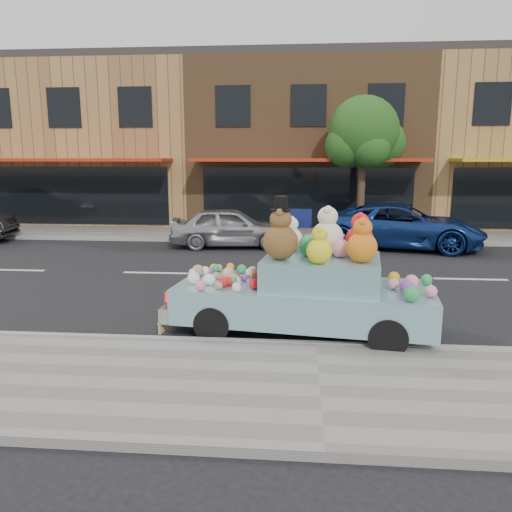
# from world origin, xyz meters

# --- Properties ---
(ground) EXTENTS (120.00, 120.00, 0.00)m
(ground) POSITION_xyz_m (0.00, 0.00, 0.00)
(ground) COLOR black
(ground) RESTS_ON ground
(near_sidewalk) EXTENTS (60.00, 3.00, 0.12)m
(near_sidewalk) POSITION_xyz_m (0.00, -6.50, 0.06)
(near_sidewalk) COLOR gray
(near_sidewalk) RESTS_ON ground
(far_sidewalk) EXTENTS (60.00, 3.00, 0.12)m
(far_sidewalk) POSITION_xyz_m (0.00, 6.50, 0.06)
(far_sidewalk) COLOR gray
(far_sidewalk) RESTS_ON ground
(near_kerb) EXTENTS (60.00, 0.12, 0.13)m
(near_kerb) POSITION_xyz_m (0.00, -5.00, 0.07)
(near_kerb) COLOR gray
(near_kerb) RESTS_ON ground
(far_kerb) EXTENTS (60.00, 0.12, 0.13)m
(far_kerb) POSITION_xyz_m (0.00, 5.00, 0.07)
(far_kerb) COLOR gray
(far_kerb) RESTS_ON ground
(storefront_left) EXTENTS (10.00, 9.80, 7.30)m
(storefront_left) POSITION_xyz_m (-10.00, 11.97, 3.64)
(storefront_left) COLOR #A57A45
(storefront_left) RESTS_ON ground
(storefront_mid) EXTENTS (10.00, 9.80, 7.30)m
(storefront_mid) POSITION_xyz_m (0.00, 11.97, 3.64)
(storefront_mid) COLOR brown
(storefront_mid) RESTS_ON ground
(street_tree) EXTENTS (3.00, 2.70, 5.22)m
(street_tree) POSITION_xyz_m (2.03, 6.55, 3.69)
(street_tree) COLOR #38281C
(street_tree) RESTS_ON ground
(car_silver) EXTENTS (4.12, 1.94, 1.36)m
(car_silver) POSITION_xyz_m (-2.61, 4.05, 0.68)
(car_silver) COLOR #9E9EA2
(car_silver) RESTS_ON ground
(car_blue) EXTENTS (5.70, 3.54, 1.47)m
(car_blue) POSITION_xyz_m (3.13, 4.37, 0.74)
(car_blue) COLOR navy
(car_blue) RESTS_ON ground
(art_car) EXTENTS (4.67, 2.31, 2.38)m
(art_car) POSITION_xyz_m (-0.16, -4.21, 0.81)
(art_car) COLOR black
(art_car) RESTS_ON ground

